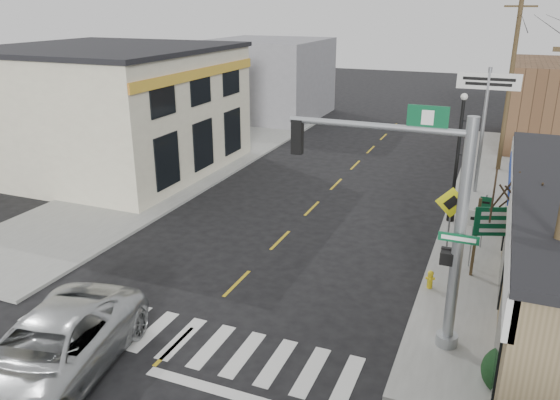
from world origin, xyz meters
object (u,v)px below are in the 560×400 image
at_px(traffic_signal_pole, 430,209).
at_px(fire_hydrant, 430,279).
at_px(suv, 49,352).
at_px(utility_pole_far, 510,84).
at_px(guide_sign, 498,230).
at_px(dance_center_sign, 487,99).
at_px(bare_tree, 519,186).
at_px(lamp_post, 460,149).

bearing_deg(traffic_signal_pole, fire_hydrant, 92.07).
height_order(suv, utility_pole_far, utility_pole_far).
height_order(guide_sign, dance_center_sign, dance_center_sign).
bearing_deg(suv, utility_pole_far, 57.49).
xyz_separation_m(suv, bare_tree, (10.67, 8.70, 3.13)).
distance_m(fire_hydrant, bare_tree, 4.21).
relative_size(suv, fire_hydrant, 9.73).
bearing_deg(guide_sign, lamp_post, 88.97).
distance_m(lamp_post, bare_tree, 6.78).
distance_m(guide_sign, dance_center_sign, 10.22).
height_order(fire_hydrant, bare_tree, bare_tree).
height_order(suv, guide_sign, guide_sign).
height_order(suv, traffic_signal_pole, traffic_signal_pole).
bearing_deg(fire_hydrant, lamp_post, 89.47).
bearing_deg(lamp_post, bare_tree, -73.61).
height_order(traffic_signal_pole, guide_sign, traffic_signal_pole).
height_order(traffic_signal_pole, bare_tree, traffic_signal_pole).
bearing_deg(guide_sign, bare_tree, -93.64).
bearing_deg(traffic_signal_pole, dance_center_sign, 87.67).
relative_size(suv, traffic_signal_pole, 0.94).
distance_m(guide_sign, utility_pole_far, 14.78).
bearing_deg(bare_tree, utility_pole_far, 92.08).
bearing_deg(bare_tree, guide_sign, 107.17).
relative_size(suv, bare_tree, 1.27).
relative_size(traffic_signal_pole, bare_tree, 1.36).
bearing_deg(bare_tree, dance_center_sign, 98.01).
bearing_deg(guide_sign, suv, -156.73).
xyz_separation_m(suv, guide_sign, (10.28, 9.96, 1.13)).
distance_m(suv, guide_sign, 14.36).
distance_m(traffic_signal_pole, bare_tree, 4.02).
bearing_deg(lamp_post, dance_center_sign, 78.75).
bearing_deg(guide_sign, utility_pole_far, 69.91).
height_order(suv, lamp_post, lamp_post).
xyz_separation_m(traffic_signal_pole, dance_center_sign, (0.64, 14.37, 0.76)).
distance_m(suv, fire_hydrant, 11.93).
xyz_separation_m(guide_sign, dance_center_sign, (-1.16, 9.73, 2.88)).
height_order(traffic_signal_pole, lamp_post, traffic_signal_pole).
height_order(suv, bare_tree, bare_tree).
bearing_deg(guide_sign, dance_center_sign, 75.98).
height_order(lamp_post, utility_pole_far, utility_pole_far).
relative_size(guide_sign, utility_pole_far, 0.30).
bearing_deg(dance_center_sign, guide_sign, -82.65).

